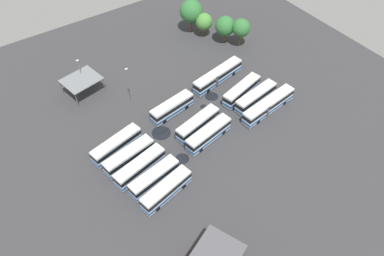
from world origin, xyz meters
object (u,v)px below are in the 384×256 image
(bus_row0_slot0, at_px, (166,190))
(tree_northwest, at_px, (191,11))
(bus_row1_slot1, at_px, (209,134))
(bus_row2_slot2, at_px, (242,90))
(lamp_post_near_entrance, at_px, (129,84))
(tree_northeast, at_px, (204,22))
(bus_row0_slot4, at_px, (117,145))
(lamp_post_far_corner, at_px, (80,72))
(bus_row0_slot1, at_px, (154,177))
(tree_south_edge, at_px, (241,28))
(bus_row2_slot0, at_px, (268,105))
(bus_row1_slot2, at_px, (198,124))
(bus_row1_slot4, at_px, (172,107))
(bus_row0_slot3, at_px, (129,156))
(tree_east_edge, at_px, (225,26))
(bus_row2_slot4, at_px, (218,76))
(maintenance_shelter, at_px, (81,80))
(bus_row2_slot1, at_px, (256,97))
(bus_row0_slot2, at_px, (140,167))

(bus_row0_slot0, bearing_deg, tree_northwest, 50.74)
(bus_row1_slot1, distance_m, bus_row2_slot2, 15.32)
(lamp_post_near_entrance, distance_m, tree_northeast, 30.88)
(bus_row0_slot4, xyz_separation_m, lamp_post_far_corner, (2.44, 22.01, 2.41))
(bus_row0_slot1, distance_m, bus_row0_slot4, 11.13)
(bus_row2_slot2, bearing_deg, tree_south_edge, 51.74)
(tree_northwest, relative_size, tree_south_edge, 1.19)
(bus_row0_slot0, relative_size, bus_row2_slot0, 0.74)
(bus_row0_slot4, distance_m, bus_row1_slot2, 17.01)
(bus_row2_slot2, height_order, tree_south_edge, tree_south_edge)
(bus_row1_slot2, bearing_deg, bus_row1_slot4, 103.96)
(bus_row0_slot4, relative_size, bus_row1_slot1, 1.00)
(bus_row1_slot2, relative_size, lamp_post_near_entrance, 1.20)
(bus_row1_slot4, bearing_deg, lamp_post_far_corner, 122.32)
(bus_row0_slot3, relative_size, tree_northeast, 1.66)
(bus_row0_slot1, distance_m, tree_east_edge, 47.90)
(bus_row0_slot1, relative_size, bus_row1_slot2, 0.96)
(bus_row0_slot3, distance_m, bus_row1_slot4, 15.44)
(bus_row2_slot0, xyz_separation_m, tree_east_edge, (8.35, 26.22, 2.98))
(bus_row1_slot1, distance_m, bus_row2_slot4, 18.47)
(bus_row0_slot4, height_order, bus_row1_slot4, same)
(bus_row0_slot1, height_order, lamp_post_near_entrance, lamp_post_near_entrance)
(bus_row1_slot2, xyz_separation_m, bus_row2_slot4, (12.74, 9.99, 0.00))
(lamp_post_far_corner, distance_m, tree_northwest, 34.14)
(bus_row0_slot1, distance_m, maintenance_shelter, 30.96)
(bus_row1_slot1, xyz_separation_m, tree_south_edge, (26.19, 21.92, 3.55))
(bus_row2_slot1, bearing_deg, bus_row2_slot4, 103.45)
(bus_row2_slot0, bearing_deg, tree_east_edge, 72.33)
(bus_row2_slot0, bearing_deg, bus_row1_slot2, 165.07)
(bus_row1_slot1, distance_m, maintenance_shelter, 31.75)
(bus_row0_slot1, distance_m, bus_row1_slot1, 14.75)
(bus_row0_slot2, distance_m, bus_row1_slot4, 16.77)
(tree_south_edge, bearing_deg, tree_northwest, 117.18)
(bus_row2_slot1, bearing_deg, bus_row0_slot2, -175.82)
(bus_row0_slot4, height_order, bus_row2_slot1, same)
(tree_northwest, height_order, tree_south_edge, tree_northwest)
(tree_south_edge, bearing_deg, bus_row0_slot2, -152.94)
(bus_row0_slot4, height_order, bus_row1_slot1, same)
(maintenance_shelter, relative_size, tree_south_edge, 1.17)
(bus_row0_slot2, distance_m, lamp_post_near_entrance, 20.52)
(bus_row2_slot2, relative_size, lamp_post_near_entrance, 1.22)
(bus_row0_slot0, xyz_separation_m, bus_row2_slot1, (29.17, 9.33, 0.00))
(bus_row1_slot4, height_order, bus_row2_slot4, same)
(bus_row0_slot4, xyz_separation_m, bus_row1_slot2, (16.42, -4.42, -0.00))
(bus_row0_slot3, relative_size, tree_northwest, 1.19)
(lamp_post_far_corner, relative_size, tree_northeast, 1.16)
(bus_row0_slot4, xyz_separation_m, bus_row2_slot0, (32.16, -8.61, 0.00))
(bus_row1_slot1, relative_size, bus_row2_slot1, 0.97)
(bus_row2_slot2, height_order, maintenance_shelter, maintenance_shelter)
(bus_row0_slot4, xyz_separation_m, maintenance_shelter, (1.63, 19.98, 1.91))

